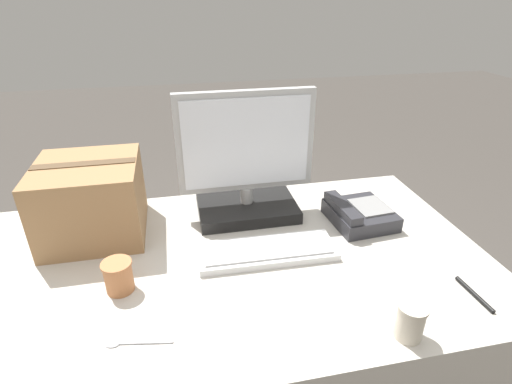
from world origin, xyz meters
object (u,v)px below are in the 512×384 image
at_px(monitor, 246,170).
at_px(spoon, 127,343).
at_px(cardboard_box, 91,199).
at_px(keyboard, 267,251).
at_px(desk_phone, 359,214).
at_px(pen_marker, 474,294).
at_px(paper_cup_left, 118,276).
at_px(paper_cup_right, 410,321).

distance_m(monitor, spoon, 0.68).
bearing_deg(spoon, cardboard_box, -65.70).
relative_size(keyboard, desk_phone, 1.86).
bearing_deg(keyboard, pen_marker, -29.18).
bearing_deg(keyboard, desk_phone, 19.99).
bearing_deg(spoon, paper_cup_left, -71.24).
height_order(monitor, pen_marker, monitor).
relative_size(desk_phone, paper_cup_left, 2.52).
xyz_separation_m(paper_cup_left, paper_cup_right, (0.68, -0.31, 0.00)).
bearing_deg(desk_phone, paper_cup_left, -170.67).
bearing_deg(spoon, paper_cup_right, -179.88).
height_order(keyboard, desk_phone, desk_phone).
bearing_deg(desk_phone, cardboard_box, 167.57).
distance_m(spoon, pen_marker, 0.90).
height_order(keyboard, paper_cup_left, paper_cup_left).
bearing_deg(paper_cup_left, cardboard_box, 107.75).
bearing_deg(keyboard, spoon, -144.21).
distance_m(paper_cup_right, pen_marker, 0.27).
bearing_deg(cardboard_box, pen_marker, -27.45).
xyz_separation_m(cardboard_box, pen_marker, (1.03, -0.54, -0.12)).
relative_size(paper_cup_left, paper_cup_right, 0.97).
distance_m(monitor, paper_cup_left, 0.55).
height_order(keyboard, cardboard_box, cardboard_box).
bearing_deg(spoon, monitor, -115.58).
xyz_separation_m(paper_cup_right, pen_marker, (0.25, 0.09, -0.04)).
height_order(spoon, pen_marker, pen_marker).
xyz_separation_m(keyboard, cardboard_box, (-0.53, 0.24, 0.11)).
bearing_deg(desk_phone, monitor, 153.66).
bearing_deg(keyboard, paper_cup_right, -55.48).
xyz_separation_m(keyboard, pen_marker, (0.50, -0.30, -0.01)).
relative_size(paper_cup_right, spoon, 0.59).
distance_m(keyboard, pen_marker, 0.58).
distance_m(paper_cup_left, spoon, 0.20).
distance_m(monitor, cardboard_box, 0.52).
height_order(desk_phone, pen_marker, desk_phone).
distance_m(monitor, pen_marker, 0.78).
height_order(monitor, spoon, monitor).
distance_m(desk_phone, paper_cup_right, 0.52).
xyz_separation_m(keyboard, desk_phone, (0.36, 0.12, 0.02)).
height_order(paper_cup_right, pen_marker, paper_cup_right).
bearing_deg(spoon, pen_marker, -171.58).
height_order(keyboard, paper_cup_right, paper_cup_right).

